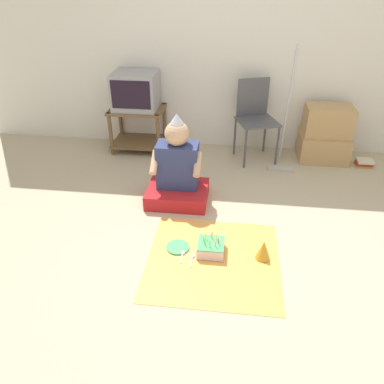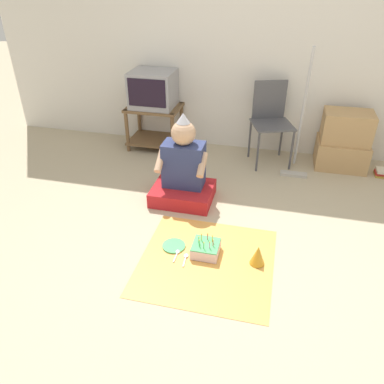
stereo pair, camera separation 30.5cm
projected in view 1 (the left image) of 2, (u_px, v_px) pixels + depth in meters
The scene contains 15 objects.
ground_plane at pixel (236, 267), 2.80m from camera, with size 16.00×16.00×0.00m, color tan.
wall_back at pixel (248, 36), 4.04m from camera, with size 6.40×0.06×2.55m.
tv_stand at pixel (138, 125), 4.45m from camera, with size 0.62×0.47×0.51m.
tv at pixel (136, 91), 4.23m from camera, with size 0.49×0.44×0.41m.
folding_chair at pixel (255, 114), 4.15m from camera, with size 0.52×0.51×0.89m.
cardboard_box_stack at pixel (325, 135), 4.22m from camera, with size 0.54×0.42×0.62m.
dust_mop at pixel (284, 134), 3.98m from camera, with size 0.28×0.30×1.32m.
book_pile at pixel (364, 163), 4.19m from camera, with size 0.18×0.15×0.07m.
person_seated at pixel (178, 173), 3.47m from camera, with size 0.57×0.46×0.85m.
party_cloth at pixel (213, 260), 2.87m from camera, with size 1.00×1.00×0.01m.
birthday_cake at pixel (211, 247), 2.92m from camera, with size 0.21×0.21×0.15m.
party_hat_blue at pixel (263, 250), 2.84m from camera, with size 0.11×0.11×0.16m.
paper_plate at pixel (178, 247), 2.98m from camera, with size 0.19×0.19×0.01m.
plastic_spoon_near at pixel (183, 254), 2.91m from camera, with size 0.04×0.15×0.01m.
plastic_spoon_far at pixel (192, 257), 2.88m from camera, with size 0.04×0.15×0.01m.
Camera 1 is at (-0.07, -2.12, 1.94)m, focal length 35.00 mm.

